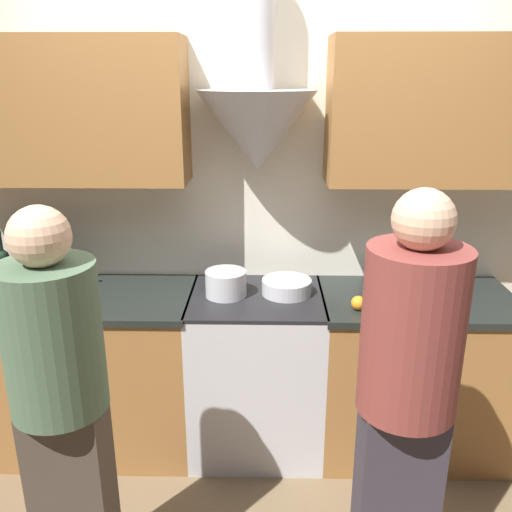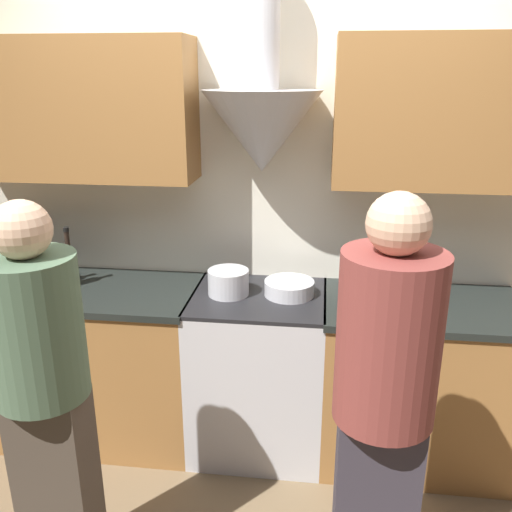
{
  "view_description": "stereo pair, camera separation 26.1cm",
  "coord_description": "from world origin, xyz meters",
  "px_view_note": "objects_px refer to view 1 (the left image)",
  "views": [
    {
      "loc": [
        0.05,
        -2.27,
        1.98
      ],
      "look_at": [
        0.0,
        0.2,
        1.14
      ],
      "focal_mm": 38.0,
      "sensor_mm": 36.0,
      "label": 1
    },
    {
      "loc": [
        0.31,
        -2.25,
        1.98
      ],
      "look_at": [
        0.0,
        0.2,
        1.14
      ],
      "focal_mm": 38.0,
      "sensor_mm": 36.0,
      "label": 2
    }
  ],
  "objects_px": {
    "wine_bottle_3": "(22,271)",
    "orange_fruit": "(358,303)",
    "saucepan": "(384,282)",
    "stock_pot": "(226,283)",
    "person_foreground_right": "(406,396)",
    "person_foreground_left": "(62,406)",
    "wine_bottle_2": "(3,268)",
    "wine_bottle_5": "(59,270)",
    "stove_range": "(256,371)",
    "mixing_bowl": "(287,287)",
    "wine_bottle_4": "(38,268)"
  },
  "relations": [
    {
      "from": "stock_pot",
      "to": "person_foreground_right",
      "type": "bearing_deg",
      "value": -53.14
    },
    {
      "from": "mixing_bowl",
      "to": "saucepan",
      "type": "distance_m",
      "value": 0.52
    },
    {
      "from": "wine_bottle_5",
      "to": "mixing_bowl",
      "type": "height_order",
      "value": "wine_bottle_5"
    },
    {
      "from": "stock_pot",
      "to": "wine_bottle_3",
      "type": "bearing_deg",
      "value": 179.68
    },
    {
      "from": "wine_bottle_2",
      "to": "person_foreground_right",
      "type": "relative_size",
      "value": 0.2
    },
    {
      "from": "wine_bottle_4",
      "to": "stock_pot",
      "type": "height_order",
      "value": "wine_bottle_4"
    },
    {
      "from": "wine_bottle_5",
      "to": "saucepan",
      "type": "relative_size",
      "value": 1.86
    },
    {
      "from": "mixing_bowl",
      "to": "wine_bottle_4",
      "type": "bearing_deg",
      "value": -179.35
    },
    {
      "from": "saucepan",
      "to": "person_foreground_left",
      "type": "bearing_deg",
      "value": -141.06
    },
    {
      "from": "wine_bottle_4",
      "to": "wine_bottle_3",
      "type": "bearing_deg",
      "value": -174.09
    },
    {
      "from": "wine_bottle_4",
      "to": "saucepan",
      "type": "height_order",
      "value": "wine_bottle_4"
    },
    {
      "from": "wine_bottle_3",
      "to": "stock_pot",
      "type": "relative_size",
      "value": 1.53
    },
    {
      "from": "wine_bottle_4",
      "to": "orange_fruit",
      "type": "bearing_deg",
      "value": -6.36
    },
    {
      "from": "stove_range",
      "to": "mixing_bowl",
      "type": "xyz_separation_m",
      "value": [
        0.16,
        0.03,
        0.48
      ]
    },
    {
      "from": "mixing_bowl",
      "to": "orange_fruit",
      "type": "bearing_deg",
      "value": -29.91
    },
    {
      "from": "wine_bottle_2",
      "to": "wine_bottle_5",
      "type": "xyz_separation_m",
      "value": [
        0.29,
        0.01,
        -0.01
      ]
    },
    {
      "from": "wine_bottle_2",
      "to": "person_foreground_left",
      "type": "relative_size",
      "value": 0.21
    },
    {
      "from": "wine_bottle_3",
      "to": "orange_fruit",
      "type": "bearing_deg",
      "value": -5.79
    },
    {
      "from": "wine_bottle_5",
      "to": "orange_fruit",
      "type": "height_order",
      "value": "wine_bottle_5"
    },
    {
      "from": "person_foreground_left",
      "to": "orange_fruit",
      "type": "bearing_deg",
      "value": 35.1
    },
    {
      "from": "stock_pot",
      "to": "person_foreground_right",
      "type": "height_order",
      "value": "person_foreground_right"
    },
    {
      "from": "person_foreground_left",
      "to": "wine_bottle_4",
      "type": "bearing_deg",
      "value": 115.22
    },
    {
      "from": "wine_bottle_4",
      "to": "wine_bottle_5",
      "type": "xyz_separation_m",
      "value": [
        0.11,
        0.01,
        -0.01
      ]
    },
    {
      "from": "wine_bottle_4",
      "to": "wine_bottle_5",
      "type": "height_order",
      "value": "wine_bottle_4"
    },
    {
      "from": "person_foreground_left",
      "to": "saucepan",
      "type": "bearing_deg",
      "value": 38.94
    },
    {
      "from": "stove_range",
      "to": "wine_bottle_3",
      "type": "distance_m",
      "value": 1.33
    },
    {
      "from": "orange_fruit",
      "to": "person_foreground_left",
      "type": "xyz_separation_m",
      "value": [
        -1.15,
        -0.81,
        -0.04
      ]
    },
    {
      "from": "stove_range",
      "to": "wine_bottle_2",
      "type": "distance_m",
      "value": 1.42
    },
    {
      "from": "orange_fruit",
      "to": "person_foreground_right",
      "type": "xyz_separation_m",
      "value": [
        0.04,
        -0.76,
        -0.02
      ]
    },
    {
      "from": "wine_bottle_2",
      "to": "person_foreground_left",
      "type": "bearing_deg",
      "value": -56.92
    },
    {
      "from": "wine_bottle_4",
      "to": "orange_fruit",
      "type": "distance_m",
      "value": 1.63
    },
    {
      "from": "wine_bottle_4",
      "to": "saucepan",
      "type": "distance_m",
      "value": 1.8
    },
    {
      "from": "mixing_bowl",
      "to": "person_foreground_left",
      "type": "xyz_separation_m",
      "value": [
        -0.81,
        -1.01,
        -0.05
      ]
    },
    {
      "from": "wine_bottle_4",
      "to": "person_foreground_left",
      "type": "height_order",
      "value": "person_foreground_left"
    },
    {
      "from": "wine_bottle_5",
      "to": "mixing_bowl",
      "type": "xyz_separation_m",
      "value": [
        1.17,
        0.01,
        -0.09
      ]
    },
    {
      "from": "stove_range",
      "to": "person_foreground_left",
      "type": "height_order",
      "value": "person_foreground_left"
    },
    {
      "from": "stock_pot",
      "to": "mixing_bowl",
      "type": "relative_size",
      "value": 0.82
    },
    {
      "from": "stove_range",
      "to": "person_foreground_right",
      "type": "distance_m",
      "value": 1.17
    },
    {
      "from": "wine_bottle_4",
      "to": "stock_pot",
      "type": "relative_size",
      "value": 1.61
    },
    {
      "from": "wine_bottle_4",
      "to": "person_foreground_right",
      "type": "height_order",
      "value": "person_foreground_right"
    },
    {
      "from": "wine_bottle_5",
      "to": "stock_pot",
      "type": "xyz_separation_m",
      "value": [
        0.86,
        -0.02,
        -0.06
      ]
    },
    {
      "from": "mixing_bowl",
      "to": "person_foreground_right",
      "type": "xyz_separation_m",
      "value": [
        0.38,
        -0.96,
        -0.02
      ]
    },
    {
      "from": "person_foreground_right",
      "to": "wine_bottle_5",
      "type": "bearing_deg",
      "value": 148.67
    },
    {
      "from": "wine_bottle_4",
      "to": "wine_bottle_5",
      "type": "relative_size",
      "value": 1.05
    },
    {
      "from": "stock_pot",
      "to": "orange_fruit",
      "type": "distance_m",
      "value": 0.67
    },
    {
      "from": "mixing_bowl",
      "to": "person_foreground_left",
      "type": "bearing_deg",
      "value": -128.99
    },
    {
      "from": "wine_bottle_5",
      "to": "saucepan",
      "type": "distance_m",
      "value": 1.69
    },
    {
      "from": "stock_pot",
      "to": "person_foreground_left",
      "type": "bearing_deg",
      "value": -117.18
    },
    {
      "from": "wine_bottle_5",
      "to": "stock_pot",
      "type": "bearing_deg",
      "value": -1.29
    },
    {
      "from": "saucepan",
      "to": "stock_pot",
      "type": "bearing_deg",
      "value": -173.22
    }
  ]
}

